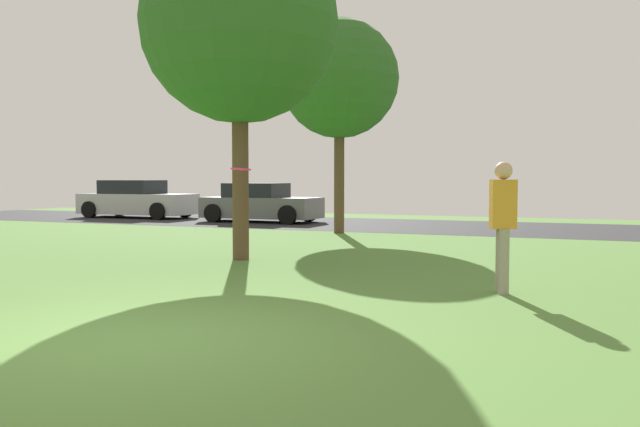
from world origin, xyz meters
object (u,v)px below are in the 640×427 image
Objects in this scene: maple_tree_far at (239,24)px; frisbee_disc at (241,169)px; parked_car_silver at (136,200)px; maple_tree_near at (339,79)px; person_catcher at (503,220)px; parked_car_grey at (260,204)px.

maple_tree_far is 20.24× the size of frisbee_disc.
parked_car_silver is at bearing 132.63° from frisbee_disc.
person_catcher is (5.60, -8.32, -3.28)m from maple_tree_near.
parked_car_silver is 1.12× the size of parked_car_grey.
parked_car_grey is (-6.66, 12.97, -1.02)m from frisbee_disc.
maple_tree_near reaches higher than parked_car_silver.
maple_tree_far is 6.36m from person_catcher.
parked_car_silver is at bearing 175.96° from parked_car_grey.
parked_car_grey is at bearing -71.36° from person_catcher.
maple_tree_near is at bearing 94.92° from maple_tree_far.
maple_tree_far reaches higher than parked_car_grey.
person_catcher is 19.69m from parked_car_silver.
maple_tree_near is 19.27× the size of frisbee_disc.
maple_tree_far is 3.57× the size of person_catcher.
parked_car_silver is (-15.53, 12.10, -0.30)m from person_catcher.
frisbee_disc is (1.82, -3.16, -2.71)m from maple_tree_far.
parked_car_silver is at bearing 159.18° from maple_tree_near.
person_catcher reaches higher than frisbee_disc.
frisbee_disc is at bearing -60.04° from maple_tree_far.
parked_car_silver is at bearing -59.47° from person_catcher.
maple_tree_far reaches higher than person_catcher.
maple_tree_far is at bearing -42.06° from person_catcher.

